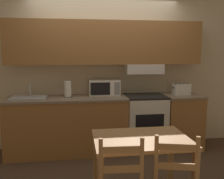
% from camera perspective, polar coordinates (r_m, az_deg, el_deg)
% --- Properties ---
extents(ground_plane, '(16.00, 16.00, 0.00)m').
position_cam_1_polar(ground_plane, '(4.59, -1.62, -12.25)').
color(ground_plane, '#4C3828').
extents(wall_back, '(5.57, 0.38, 2.55)m').
position_cam_1_polar(wall_back, '(4.23, -1.40, 7.10)').
color(wall_back, beige).
rests_on(wall_back, ground_plane).
extents(lower_counter_main, '(1.91, 0.63, 0.91)m').
position_cam_1_polar(lower_counter_main, '(4.13, -10.10, -8.04)').
color(lower_counter_main, '#A36B38').
rests_on(lower_counter_main, ground_plane).
extents(lower_counter_right_stub, '(0.61, 0.63, 0.91)m').
position_cam_1_polar(lower_counter_right_stub, '(4.49, 15.50, -6.90)').
color(lower_counter_right_stub, '#A36B38').
rests_on(lower_counter_right_stub, ground_plane).
extents(stove_range, '(0.66, 0.59, 0.91)m').
position_cam_1_polar(stove_range, '(4.29, 7.50, -7.38)').
color(stove_range, white).
rests_on(stove_range, ground_plane).
extents(microwave, '(0.51, 0.29, 0.26)m').
position_cam_1_polar(microwave, '(4.17, -1.75, 0.48)').
color(microwave, white).
rests_on(microwave, lower_counter_main).
extents(toaster, '(0.29, 0.18, 0.19)m').
position_cam_1_polar(toaster, '(4.38, 15.56, 0.10)').
color(toaster, white).
rests_on(toaster, lower_counter_right_stub).
extents(sink_basin, '(0.53, 0.37, 0.23)m').
position_cam_1_polar(sink_basin, '(4.09, -18.47, -1.70)').
color(sink_basin, '#B7BABF').
rests_on(sink_basin, lower_counter_main).
extents(paper_towel_roll, '(0.13, 0.13, 0.26)m').
position_cam_1_polar(paper_towel_roll, '(4.05, -10.05, 0.08)').
color(paper_towel_roll, black).
rests_on(paper_towel_roll, lower_counter_main).
extents(dining_table, '(0.96, 0.69, 0.77)m').
position_cam_1_polar(dining_table, '(2.62, 6.67, -13.48)').
color(dining_table, '#B27F4C').
rests_on(dining_table, ground_plane).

